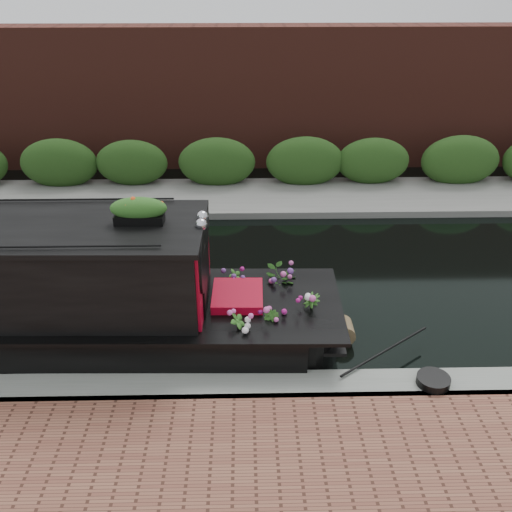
{
  "coord_description": "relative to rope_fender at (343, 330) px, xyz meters",
  "views": [
    {
      "loc": [
        0.73,
        -9.73,
        5.84
      ],
      "look_at": [
        0.93,
        -0.6,
        0.92
      ],
      "focal_mm": 40.0,
      "sensor_mm": 36.0,
      "label": 1
    }
  ],
  "objects": [
    {
      "name": "far_bank_path",
      "position": [
        -2.38,
        6.1,
        -0.18
      ],
      "size": [
        40.0,
        2.4,
        0.34
      ],
      "primitive_type": "cube",
      "color": "slate",
      "rests_on": "ground"
    },
    {
      "name": "far_brick_wall",
      "position": [
        -2.38,
        9.1,
        -0.18
      ],
      "size": [
        40.0,
        1.0,
        8.0
      ],
      "primitive_type": "cube",
      "color": "#4F221A",
      "rests_on": "ground"
    },
    {
      "name": "near_bank_coping",
      "position": [
        -2.38,
        -1.4,
        -0.18
      ],
      "size": [
        40.0,
        0.6,
        0.5
      ],
      "primitive_type": "cube",
      "color": "gray",
      "rests_on": "ground"
    },
    {
      "name": "far_hedge",
      "position": [
        -2.38,
        7.0,
        -0.18
      ],
      "size": [
        40.0,
        1.1,
        2.8
      ],
      "primitive_type": "cube",
      "color": "#224416",
      "rests_on": "ground"
    },
    {
      "name": "coiled_mooring_rope",
      "position": [
        1.08,
        -1.44,
        0.13
      ],
      "size": [
        0.49,
        0.49,
        0.12
      ],
      "primitive_type": "cylinder",
      "color": "black",
      "rests_on": "near_bank_coping"
    },
    {
      "name": "rope_fender",
      "position": [
        0.0,
        0.0,
        0.0
      ],
      "size": [
        0.35,
        0.42,
        0.35
      ],
      "primitive_type": "cylinder",
      "rotation": [
        1.57,
        0.0,
        0.0
      ],
      "color": "brown",
      "rests_on": "ground"
    },
    {
      "name": "ground",
      "position": [
        -2.38,
        1.9,
        -0.18
      ],
      "size": [
        80.0,
        80.0,
        0.0
      ],
      "primitive_type": "plane",
      "color": "black",
      "rests_on": "ground"
    }
  ]
}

